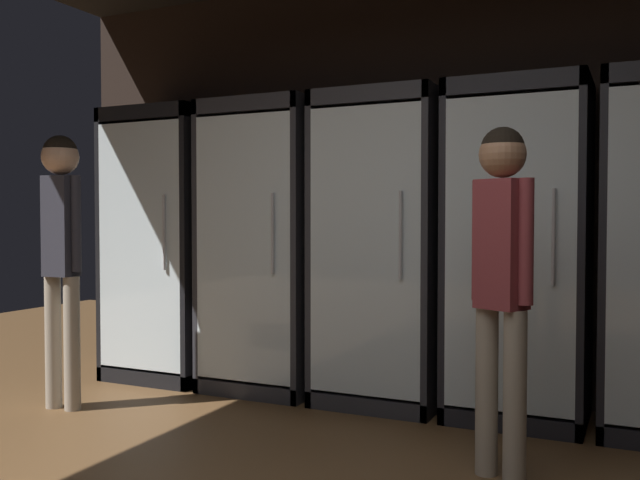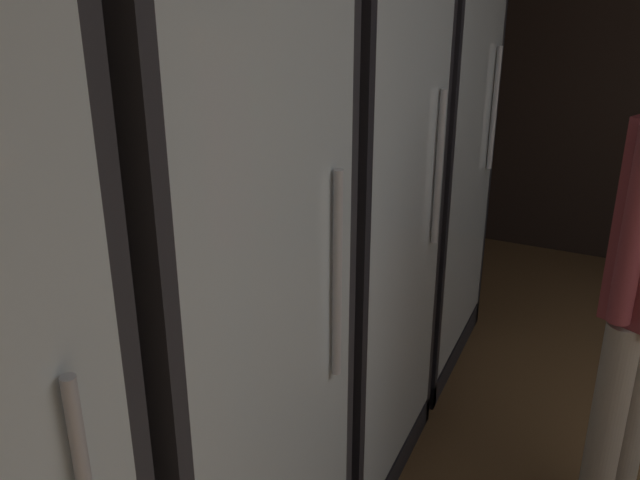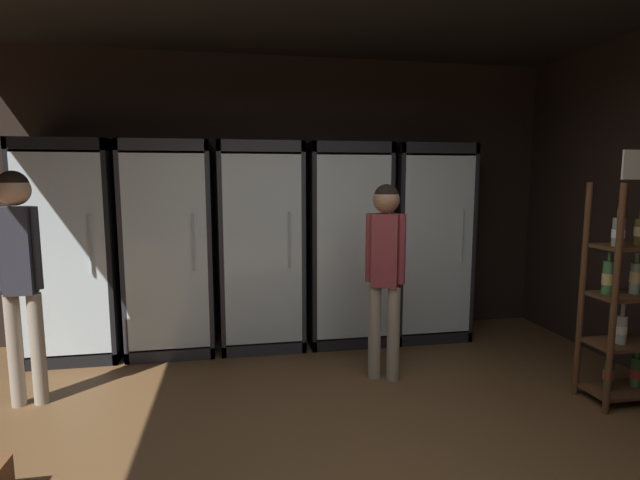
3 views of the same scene
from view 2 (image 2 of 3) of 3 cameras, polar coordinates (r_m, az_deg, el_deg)
name	(u,v)px [view 2 (image 2 of 3)]	position (r m, az deg, el deg)	size (l,w,h in m)	color
wall_back	(112,80)	(2.08, -15.38, 11.49)	(6.00, 0.06, 2.80)	black
cooler_center	(135,335)	(1.73, -13.75, -6.97)	(0.77, 0.68, 1.93)	#2B2B30
cooler_right	(296,209)	(2.37, -1.85, 2.35)	(0.77, 0.68, 1.93)	black
cooler_far_right	(384,141)	(3.09, 4.80, 7.41)	(0.77, 0.68, 1.93)	black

